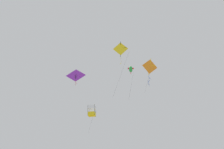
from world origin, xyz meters
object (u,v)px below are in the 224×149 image
(kite_diamond_low_drifter, at_px, (149,67))
(kite_diamond_far_centre, at_px, (120,49))
(kite_box_highest, at_px, (91,111))
(kite_fish_upper_right, at_px, (130,69))
(kite_delta_mid_left, at_px, (75,76))

(kite_diamond_low_drifter, distance_m, kite_diamond_far_centre, 5.58)
(kite_diamond_low_drifter, bearing_deg, kite_diamond_far_centre, 152.48)
(kite_box_highest, distance_m, kite_fish_upper_right, 9.28)
(kite_box_highest, relative_size, kite_diamond_low_drifter, 0.84)
(kite_fish_upper_right, bearing_deg, kite_diamond_far_centre, -127.02)
(kite_diamond_low_drifter, bearing_deg, kite_delta_mid_left, 128.98)
(kite_diamond_low_drifter, relative_size, kite_delta_mid_left, 2.25)
(kite_diamond_far_centre, bearing_deg, kite_diamond_low_drifter, -2.92)
(kite_box_highest, relative_size, kite_delta_mid_left, 1.90)
(kite_delta_mid_left, bearing_deg, kite_diamond_low_drifter, -17.19)
(kite_diamond_low_drifter, height_order, kite_diamond_far_centre, kite_diamond_far_centre)
(kite_fish_upper_right, distance_m, kite_delta_mid_left, 9.60)
(kite_fish_upper_right, bearing_deg, kite_diamond_low_drifter, -39.69)
(kite_box_highest, distance_m, kite_diamond_far_centre, 11.07)
(kite_box_highest, xyz_separation_m, kite_fish_upper_right, (6.31, -4.65, 4.97))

